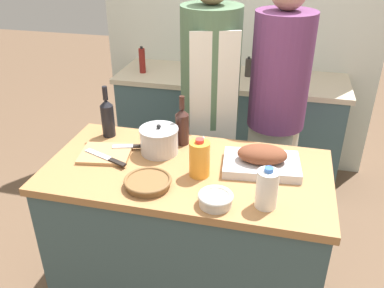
{
  "coord_description": "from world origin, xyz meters",
  "views": [
    {
      "loc": [
        0.43,
        -1.67,
        2.0
      ],
      "look_at": [
        0.0,
        0.11,
        1.01
      ],
      "focal_mm": 38.0,
      "sensor_mm": 36.0,
      "label": 1
    }
  ],
  "objects": [
    {
      "name": "knife_paring",
      "position": [
        -0.34,
        0.11,
        0.95
      ],
      "size": [
        0.18,
        0.08,
        0.01
      ],
      "color": "#B7B7BC",
      "rests_on": "cutting_board"
    },
    {
      "name": "wine_glass_left",
      "position": [
        0.05,
        0.15,
        1.01
      ],
      "size": [
        0.07,
        0.07,
        0.11
      ],
      "color": "silver",
      "rests_on": "kitchen_island"
    },
    {
      "name": "condiment_bottle_extra",
      "position": [
        -0.72,
        1.37,
        1.02
      ],
      "size": [
        0.05,
        0.05,
        0.22
      ],
      "color": "maroon",
      "rests_on": "back_counter"
    },
    {
      "name": "wine_bottle_green",
      "position": [
        -0.52,
        0.24,
        1.05
      ],
      "size": [
        0.07,
        0.07,
        0.3
      ],
      "color": "black",
      "rests_on": "kitchen_island"
    },
    {
      "name": "condiment_bottle_tall",
      "position": [
        0.13,
        1.48,
        1.0
      ],
      "size": [
        0.05,
        0.05,
        0.16
      ],
      "color": "#332D28",
      "rests_on": "back_counter"
    },
    {
      "name": "stock_pot",
      "position": [
        -0.18,
        0.12,
        1.0
      ],
      "size": [
        0.21,
        0.21,
        0.16
      ],
      "color": "#B7B7BC",
      "rests_on": "kitchen_island"
    },
    {
      "name": "juice_jug",
      "position": [
        0.07,
        -0.04,
        1.02
      ],
      "size": [
        0.1,
        0.1,
        0.2
      ],
      "color": "orange",
      "rests_on": "kitchen_island"
    },
    {
      "name": "person_cook_aproned",
      "position": [
        -0.03,
        0.74,
        1.0
      ],
      "size": [
        0.38,
        0.41,
        1.8
      ],
      "rotation": [
        0.0,
        0.0,
        0.32
      ],
      "color": "beige",
      "rests_on": "ground_plane"
    },
    {
      "name": "mixing_bowl",
      "position": [
        0.19,
        -0.26,
        0.96
      ],
      "size": [
        0.15,
        0.15,
        0.06
      ],
      "color": "beige",
      "rests_on": "kitchen_island"
    },
    {
      "name": "kitchen_island",
      "position": [
        0.0,
        0.0,
        0.47
      ],
      "size": [
        1.42,
        0.72,
        0.93
      ],
      "color": "#3D565B",
      "rests_on": "ground_plane"
    },
    {
      "name": "person_cook_guest",
      "position": [
        0.39,
        0.78,
        0.98
      ],
      "size": [
        0.36,
        0.36,
        1.78
      ],
      "rotation": [
        0.0,
        0.0,
        -0.23
      ],
      "color": "beige",
      "rests_on": "ground_plane"
    },
    {
      "name": "wine_bottle_dark",
      "position": [
        -0.09,
        0.25,
        1.04
      ],
      "size": [
        0.07,
        0.07,
        0.28
      ],
      "color": "#381E19",
      "rests_on": "kitchen_island"
    },
    {
      "name": "cutting_board",
      "position": [
        -0.45,
        0.02,
        0.94
      ],
      "size": [
        0.29,
        0.26,
        0.02
      ],
      "color": "#AD7F51",
      "rests_on": "kitchen_island"
    },
    {
      "name": "condiment_bottle_short",
      "position": [
        -0.13,
        1.45,
        0.99
      ],
      "size": [
        0.05,
        0.05,
        0.14
      ],
      "color": "#234C28",
      "rests_on": "back_counter"
    },
    {
      "name": "roasting_pan",
      "position": [
        0.36,
        0.08,
        0.98
      ],
      "size": [
        0.4,
        0.29,
        0.13
      ],
      "color": "#BCBCC1",
      "rests_on": "kitchen_island"
    },
    {
      "name": "back_counter",
      "position": [
        0.0,
        1.45,
        0.46
      ],
      "size": [
        1.85,
        0.6,
        0.92
      ],
      "color": "#3D565B",
      "rests_on": "ground_plane"
    },
    {
      "name": "knife_chef",
      "position": [
        -0.41,
        -0.03,
        0.95
      ],
      "size": [
        0.26,
        0.13,
        0.01
      ],
      "color": "#B7B7BC",
      "rests_on": "cutting_board"
    },
    {
      "name": "back_wall",
      "position": [
        0.0,
        1.8,
        1.27
      ],
      "size": [
        2.35,
        0.1,
        2.55
      ],
      "color": "silver",
      "rests_on": "ground_plane"
    },
    {
      "name": "milk_jug",
      "position": [
        0.4,
        -0.22,
        1.02
      ],
      "size": [
        0.09,
        0.09,
        0.19
      ],
      "color": "white",
      "rests_on": "kitchen_island"
    },
    {
      "name": "wicker_basket",
      "position": [
        -0.14,
        -0.2,
        0.95
      ],
      "size": [
        0.22,
        0.22,
        0.04
      ],
      "color": "brown",
      "rests_on": "kitchen_island"
    }
  ]
}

